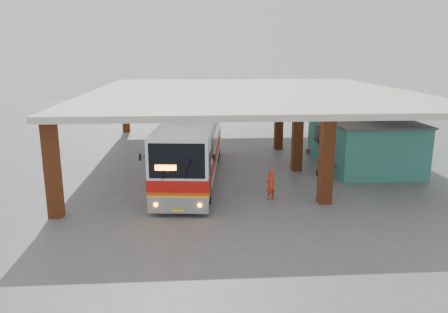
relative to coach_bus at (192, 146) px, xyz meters
The scene contains 8 objects.
ground 4.32m from the coach_bus, 28.62° to the right, with size 90.00×90.00×0.00m, color #515154.
brick_columns 5.78m from the coach_bus, 32.95° to the left, with size 20.10×21.60×4.35m.
canopy_roof 6.60m from the coach_bus, 49.85° to the left, with size 21.00×23.00×0.30m, color beige.
shop_building 11.12m from the coach_bus, 11.09° to the left, with size 5.20×8.20×3.11m.
coach_bus is the anchor object (origin of this frame).
motorcycle 8.24m from the coach_bus, ahead, with size 0.70×2.02×1.06m, color black.
pedestrian 5.83m from the coach_bus, 47.45° to the right, with size 0.55×0.36×1.51m, color red.
red_chair 10.32m from the coach_bus, 33.50° to the left, with size 0.48×0.48×0.87m.
Camera 1 is at (-3.24, -22.85, 7.27)m, focal length 35.00 mm.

